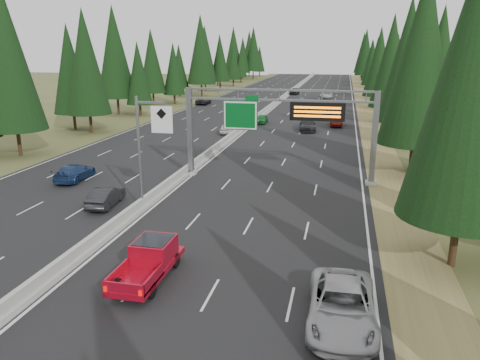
# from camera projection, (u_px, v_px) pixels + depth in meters

# --- Properties ---
(road) EXTENTS (32.00, 260.00, 0.08)m
(road) POSITION_uv_depth(u_px,v_px,m) (267.00, 112.00, 85.04)
(road) COLOR black
(road) RESTS_ON ground
(shoulder_right) EXTENTS (3.60, 260.00, 0.06)m
(shoulder_right) POSITION_uv_depth(u_px,v_px,m) (368.00, 115.00, 81.36)
(shoulder_right) COLOR olive
(shoulder_right) RESTS_ON ground
(shoulder_left) EXTENTS (3.60, 260.00, 0.06)m
(shoulder_left) POSITION_uv_depth(u_px,v_px,m) (174.00, 109.00, 88.72)
(shoulder_left) COLOR #424C23
(shoulder_left) RESTS_ON ground
(median_barrier) EXTENTS (0.70, 260.00, 0.85)m
(median_barrier) POSITION_uv_depth(u_px,v_px,m) (267.00, 110.00, 84.94)
(median_barrier) COLOR #999994
(median_barrier) RESTS_ON road
(sign_gantry) EXTENTS (16.75, 0.98, 7.80)m
(sign_gantry) POSITION_uv_depth(u_px,v_px,m) (286.00, 121.00, 39.37)
(sign_gantry) COLOR slate
(sign_gantry) RESTS_ON road
(hov_sign_pole) EXTENTS (2.80, 0.50, 8.00)m
(hov_sign_pole) POSITION_uv_depth(u_px,v_px,m) (147.00, 146.00, 31.92)
(hov_sign_pole) COLOR slate
(hov_sign_pole) RESTS_ON road
(tree_row_right) EXTENTS (11.00, 239.97, 18.91)m
(tree_row_right) POSITION_uv_depth(u_px,v_px,m) (410.00, 64.00, 61.95)
(tree_row_right) COLOR black
(tree_row_right) RESTS_ON ground
(tree_row_left) EXTENTS (11.72, 241.41, 18.91)m
(tree_row_left) POSITION_uv_depth(u_px,v_px,m) (142.00, 59.00, 83.71)
(tree_row_left) COLOR black
(tree_row_left) RESTS_ON ground
(silver_minivan) EXTENTS (2.90, 6.05, 1.66)m
(silver_minivan) POSITION_uv_depth(u_px,v_px,m) (342.00, 306.00, 19.29)
(silver_minivan) COLOR #A9A8AD
(silver_minivan) RESTS_ON road
(red_pickup) EXTENTS (1.96, 5.48, 1.78)m
(red_pickup) POSITION_uv_depth(u_px,v_px,m) (151.00, 257.00, 23.38)
(red_pickup) COLOR black
(red_pickup) RESTS_ON road
(car_ahead_green) EXTENTS (1.61, 3.91, 1.33)m
(car_ahead_green) POSITION_uv_depth(u_px,v_px,m) (262.00, 119.00, 71.35)
(car_ahead_green) COLOR #17662A
(car_ahead_green) RESTS_ON road
(car_ahead_dkred) EXTENTS (2.00, 5.05, 1.64)m
(car_ahead_dkred) POSITION_uv_depth(u_px,v_px,m) (336.00, 120.00, 69.00)
(car_ahead_dkred) COLOR #4D0E0B
(car_ahead_dkred) RESTS_ON road
(car_ahead_dkgrey) EXTENTS (2.74, 5.69, 1.60)m
(car_ahead_dkgrey) POSITION_uv_depth(u_px,v_px,m) (308.00, 125.00, 65.11)
(car_ahead_dkgrey) COLOR black
(car_ahead_dkgrey) RESTS_ON road
(car_ahead_white) EXTENTS (2.36, 5.11, 1.42)m
(car_ahead_white) POSITION_uv_depth(u_px,v_px,m) (327.00, 95.00, 107.49)
(car_ahead_white) COLOR #BCBCBC
(car_ahead_white) RESTS_ON road
(car_ahead_far) EXTENTS (2.32, 4.92, 1.63)m
(car_ahead_far) POSITION_uv_depth(u_px,v_px,m) (295.00, 91.00, 116.27)
(car_ahead_far) COLOR black
(car_ahead_far) RESTS_ON road
(car_onc_near) EXTENTS (1.85, 4.33, 1.39)m
(car_onc_near) POSITION_uv_depth(u_px,v_px,m) (106.00, 197.00, 33.95)
(car_onc_near) COLOR black
(car_onc_near) RESTS_ON road
(car_onc_blue) EXTENTS (2.26, 4.97, 1.41)m
(car_onc_blue) POSITION_uv_depth(u_px,v_px,m) (75.00, 172.00, 40.59)
(car_onc_blue) COLOR navy
(car_onc_blue) RESTS_ON road
(car_onc_white) EXTENTS (1.85, 4.18, 1.40)m
(car_onc_white) POSITION_uv_depth(u_px,v_px,m) (228.00, 128.00, 62.97)
(car_onc_white) COLOR white
(car_onc_white) RESTS_ON road
(car_onc_far) EXTENTS (2.57, 5.22, 1.42)m
(car_onc_far) POSITION_uv_depth(u_px,v_px,m) (203.00, 101.00, 95.66)
(car_onc_far) COLOR black
(car_onc_far) RESTS_ON road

